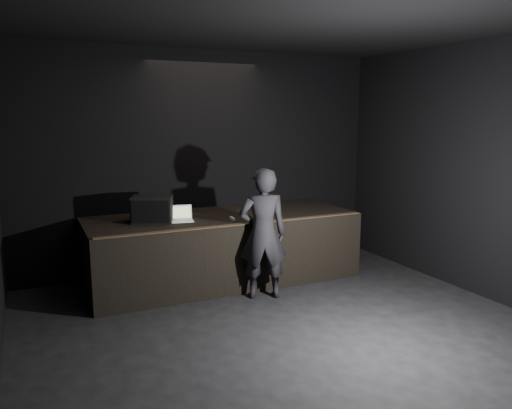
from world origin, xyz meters
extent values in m
plane|color=black|center=(0.00, 0.00, 0.00)|extent=(7.00, 7.00, 0.00)
cube|color=black|center=(0.00, 3.50, 1.75)|extent=(6.00, 0.10, 3.50)
cube|color=black|center=(0.00, 0.00, 3.50)|extent=(6.00, 7.00, 0.04)
cube|color=black|center=(0.00, 2.73, 0.50)|extent=(4.00, 1.50, 1.00)
cube|color=brown|center=(0.00, 2.02, 1.01)|extent=(3.92, 0.10, 0.01)
cube|color=black|center=(-1.06, 2.70, 1.18)|extent=(0.65, 0.56, 0.37)
cube|color=black|center=(-1.13, 2.51, 1.18)|extent=(0.48, 0.21, 0.31)
cylinder|color=black|center=(-1.43, 2.85, 1.01)|extent=(0.80, 0.19, 0.02)
cube|color=silver|center=(-0.67, 2.55, 1.01)|extent=(0.34, 0.26, 0.02)
cube|color=silver|center=(-0.67, 2.55, 1.02)|extent=(0.27, 0.17, 0.00)
cube|color=silver|center=(-0.65, 2.69, 1.11)|extent=(0.31, 0.12, 0.20)
cube|color=yellow|center=(-0.65, 2.68, 1.11)|extent=(0.27, 0.09, 0.16)
cylinder|color=silver|center=(0.28, 2.45, 1.09)|extent=(0.07, 0.07, 0.18)
cylinder|color=#1C1B98|center=(0.28, 2.45, 1.09)|extent=(0.07, 0.07, 0.08)
cylinder|color=#9C2A0E|center=(0.28, 2.45, 1.05)|extent=(0.07, 0.07, 0.01)
cylinder|color=white|center=(0.26, 2.62, 1.05)|extent=(0.08, 0.08, 0.10)
cube|color=white|center=(0.03, 2.38, 1.02)|extent=(0.05, 0.17, 0.03)
imported|color=black|center=(0.23, 1.78, 0.90)|extent=(0.75, 0.61, 1.80)
camera|label=1|loc=(-2.63, -4.15, 2.48)|focal=35.00mm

